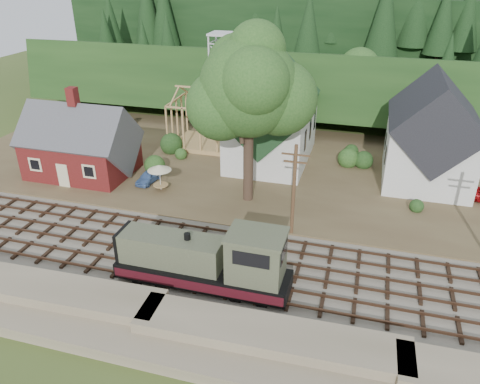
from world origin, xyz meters
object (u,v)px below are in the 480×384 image
(car_green, at_px, (70,172))
(patio_set, at_px, (159,169))
(locomotive, at_px, (209,262))
(car_blue, at_px, (148,177))

(car_green, relative_size, patio_set, 1.51)
(locomotive, xyz_separation_m, car_blue, (-11.25, 13.72, -1.23))
(locomotive, xyz_separation_m, patio_set, (-9.41, 12.60, 0.35))
(locomotive, relative_size, car_green, 3.10)
(car_blue, distance_m, car_green, 8.20)
(car_green, height_order, patio_set, patio_set)
(locomotive, bearing_deg, patio_set, 126.74)
(locomotive, distance_m, car_blue, 17.78)
(car_blue, height_order, patio_set, patio_set)
(locomotive, distance_m, patio_set, 15.73)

